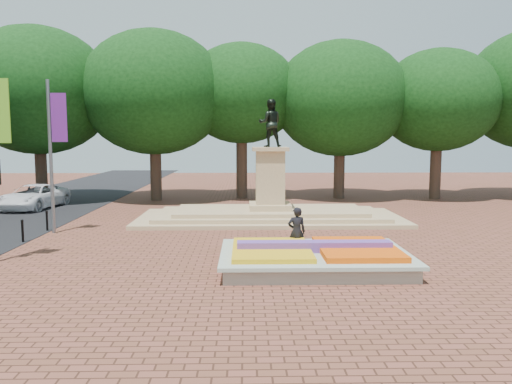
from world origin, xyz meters
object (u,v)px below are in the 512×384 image
at_px(flower_bed, 315,257).
at_px(pedestrian, 297,232).
at_px(monument, 270,204).
at_px(van, 34,197).

height_order(flower_bed, pedestrian, pedestrian).
bearing_deg(pedestrian, flower_bed, 101.16).
bearing_deg(pedestrian, monument, -89.45).
bearing_deg(flower_bed, monument, 95.87).
xyz_separation_m(van, pedestrian, (15.10, -12.94, 0.17)).
distance_m(van, pedestrian, 19.88).
relative_size(flower_bed, monument, 0.45).
distance_m(monument, van, 15.24).
distance_m(flower_bed, pedestrian, 1.85).
relative_size(flower_bed, pedestrian, 3.43).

